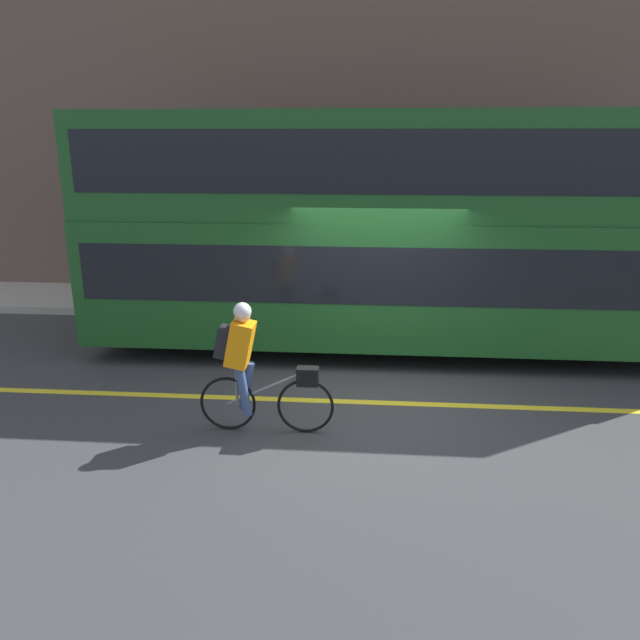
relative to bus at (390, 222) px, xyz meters
name	(u,v)px	position (x,y,z in m)	size (l,w,h in m)	color
ground_plane	(375,401)	(-0.19, -2.28, -2.14)	(80.00, 80.00, 0.00)	#38383A
road_center_line	(375,402)	(-0.19, -2.33, -2.14)	(50.00, 0.14, 0.01)	yellow
sidewalk_curb	(375,304)	(-0.19, 2.54, -2.06)	(60.00, 2.12, 0.15)	#A8A399
building_facade	(379,111)	(-0.19, 3.75, 1.85)	(60.00, 0.30, 7.97)	brown
bus	(390,222)	(0.00, 0.00, 0.00)	(9.69, 2.55, 3.85)	black
cyclist_on_bike	(251,363)	(-1.69, -3.28, -1.26)	(1.65, 0.32, 1.63)	black
street_sign_post	(289,242)	(-1.97, 2.43, -0.74)	(0.36, 0.09, 2.21)	#59595B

